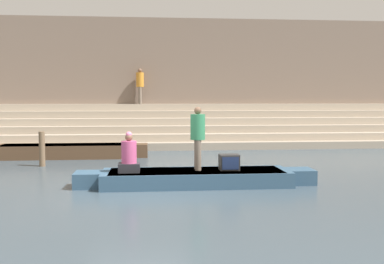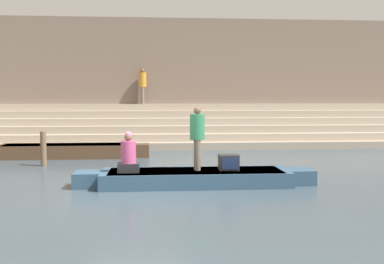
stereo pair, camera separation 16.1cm
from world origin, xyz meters
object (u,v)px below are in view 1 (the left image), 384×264
object	(u,v)px
mooring_post	(42,149)
person_rowing	(129,157)
rowboat_main	(196,177)
person_standing	(198,134)
moored_boat_shore	(63,151)
person_on_steps	(140,84)
tv_set	(229,162)

from	to	relation	value
mooring_post	person_rowing	bearing A→B (deg)	-51.26
rowboat_main	person_standing	xyz separation A→B (m)	(0.05, 0.12, 1.11)
mooring_post	moored_boat_shore	bearing A→B (deg)	82.32
person_standing	person_on_steps	distance (m)	10.90
rowboat_main	person_rowing	size ratio (longest dim) A/B	6.01
rowboat_main	moored_boat_shore	bearing A→B (deg)	126.66
person_rowing	person_on_steps	xyz separation A→B (m)	(0.04, 10.86, 2.15)
moored_boat_shore	rowboat_main	bearing A→B (deg)	-48.13
rowboat_main	person_standing	distance (m)	1.11
person_standing	moored_boat_shore	bearing A→B (deg)	116.83
person_rowing	mooring_post	bearing A→B (deg)	122.93
person_standing	person_rowing	bearing A→B (deg)	175.21
rowboat_main	person_on_steps	xyz separation A→B (m)	(-1.66, 10.76, 2.72)
person_on_steps	person_rowing	bearing A→B (deg)	36.06
tv_set	moored_boat_shore	bearing A→B (deg)	130.94
rowboat_main	person_rowing	bearing A→B (deg)	-177.77
person_standing	mooring_post	bearing A→B (deg)	131.50
rowboat_main	mooring_post	size ratio (longest dim) A/B	5.38
person_standing	person_rowing	distance (m)	1.85
rowboat_main	mooring_post	world-z (taller)	mooring_post
person_rowing	person_on_steps	bearing A→B (deg)	83.98
rowboat_main	mooring_post	distance (m)	5.98
rowboat_main	moored_boat_shore	distance (m)	7.23
person_on_steps	tv_set	bearing A→B (deg)	49.49
moored_boat_shore	mooring_post	xyz separation A→B (m)	(-0.28, -2.06, 0.31)
person_rowing	moored_boat_shore	distance (m)	6.44
person_standing	tv_set	xyz separation A→B (m)	(0.81, -0.10, -0.73)
person_standing	mooring_post	distance (m)	5.98
moored_boat_shore	person_on_steps	xyz separation A→B (m)	(2.77, 5.05, 2.66)
moored_boat_shore	mooring_post	world-z (taller)	mooring_post
mooring_post	person_on_steps	world-z (taller)	person_on_steps
person_rowing	tv_set	size ratio (longest dim) A/B	2.03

